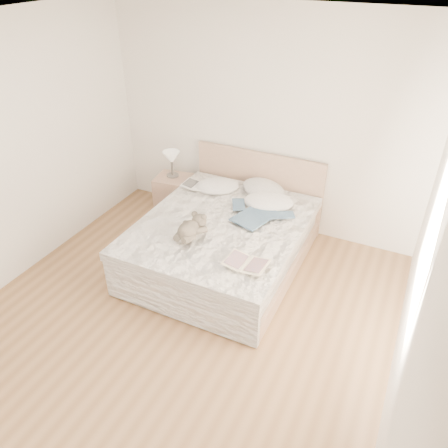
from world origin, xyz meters
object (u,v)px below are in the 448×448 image
Objects in this scene: table_lamp at (172,159)px; teddy_bear at (189,235)px; childrens_book at (246,264)px; nightstand at (174,196)px; photo_book at (197,186)px; bed at (225,240)px.

teddy_bear is at bearing -52.59° from table_lamp.
childrens_book is 1.12× the size of teddy_bear.
table_lamp reaches higher than nightstand.
photo_book is 1.68m from childrens_book.
table_lamp is at bearing 155.29° from photo_book.
bed is 1.43m from table_lamp.
nightstand is at bearing -54.19° from table_lamp.
table_lamp is at bearing 142.94° from childrens_book.
teddy_bear is at bearing -106.68° from bed.
nightstand is (-1.10, 0.68, -0.03)m from bed.
bed is 3.83× the size of nightstand.
childrens_book is at bearing -39.81° from nightstand.
photo_book is at bearing -21.96° from nightstand.
nightstand is 0.61m from photo_book.
bed reaches higher than table_lamp.
teddy_bear is (-0.71, 0.15, 0.02)m from childrens_book.
nightstand is at bearing 130.07° from teddy_bear.
photo_book reaches higher than nightstand.
nightstand is at bearing 143.21° from childrens_book.
table_lamp is 0.94× the size of teddy_bear.
teddy_bear reaches higher than nightstand.
childrens_book is 0.73m from teddy_bear.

